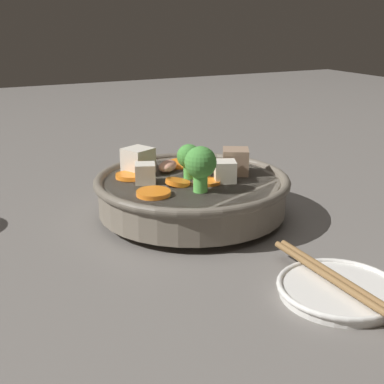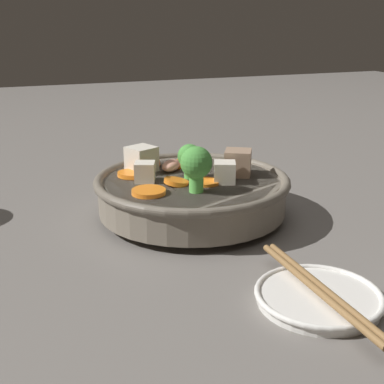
{
  "view_description": "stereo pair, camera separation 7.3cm",
  "coord_description": "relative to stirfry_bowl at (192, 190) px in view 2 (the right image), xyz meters",
  "views": [
    {
      "loc": [
        0.31,
        0.62,
        0.27
      ],
      "look_at": [
        0.0,
        0.0,
        0.04
      ],
      "focal_mm": 50.0,
      "sensor_mm": 36.0,
      "label": 1
    },
    {
      "loc": [
        0.24,
        0.65,
        0.27
      ],
      "look_at": [
        0.0,
        0.0,
        0.04
      ],
      "focal_mm": 50.0,
      "sensor_mm": 36.0,
      "label": 2
    }
  ],
  "objects": [
    {
      "name": "ground_plane",
      "position": [
        -0.0,
        0.0,
        -0.04
      ],
      "size": [
        3.0,
        3.0,
        0.0
      ],
      "primitive_type": "plane",
      "color": "slate"
    },
    {
      "name": "stirfry_bowl",
      "position": [
        0.0,
        0.0,
        0.0
      ],
      "size": [
        0.27,
        0.27,
        0.11
      ],
      "color": "slate",
      "rests_on": "ground_plane"
    },
    {
      "name": "side_saucer",
      "position": [
        -0.03,
        0.26,
        -0.03
      ],
      "size": [
        0.12,
        0.12,
        0.01
      ],
      "color": "white",
      "rests_on": "ground_plane"
    },
    {
      "name": "chopsticks_pair",
      "position": [
        -0.03,
        0.26,
        -0.02
      ],
      "size": [
        0.02,
        0.2,
        0.01
      ],
      "color": "olive",
      "rests_on": "side_saucer"
    }
  ]
}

